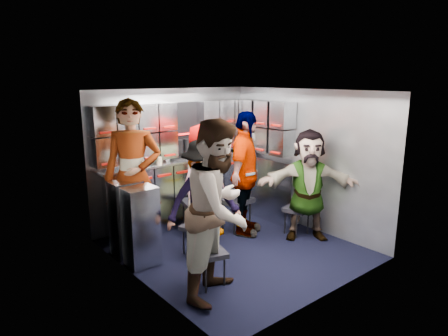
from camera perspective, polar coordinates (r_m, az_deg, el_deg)
floor at (r=5.51m, az=1.60°, el=-11.45°), size 3.00×3.00×0.00m
wall_back at (r=6.34m, az=-7.26°, el=1.71°), size 2.80×0.04×2.10m
wall_left at (r=4.40m, az=-12.24°, el=-3.48°), size 0.04×3.00×2.10m
wall_right at (r=6.15m, az=11.56°, el=1.20°), size 0.04×3.00×2.10m
ceiling at (r=5.02m, az=1.75°, el=10.96°), size 2.80×3.00×0.02m
cart_bank_back at (r=6.30m, az=-6.09°, el=-3.53°), size 2.68×0.38×0.99m
cart_bank_left at (r=5.14m, az=-12.75°, el=-7.62°), size 0.38×0.76×0.99m
counter at (r=6.18m, az=-6.21°, el=1.10°), size 2.68×0.42×0.03m
locker_bank_back at (r=6.15m, az=-6.62°, el=5.53°), size 2.68×0.28×0.82m
locker_bank_right at (r=6.43m, az=6.04°, el=5.86°), size 0.28×1.00×0.82m
right_cabinet at (r=6.56m, az=6.45°, el=-2.84°), size 0.28×1.20×1.00m
coffee_niche at (r=6.30m, az=-5.54°, el=5.55°), size 0.46×0.16×0.84m
red_latch_strip at (r=6.04m, az=-5.14°, el=-0.45°), size 2.60×0.02×0.03m
jump_seat_near_left at (r=4.48m, az=-2.16°, el=-12.30°), size 0.43×0.41×0.41m
jump_seat_mid_left at (r=5.23m, az=-4.00°, el=-8.55°), size 0.43×0.42×0.41m
jump_seat_center at (r=5.96m, az=-3.89°, el=-5.15°), size 0.51×0.49×0.48m
jump_seat_mid_right at (r=6.00m, az=1.80°, el=-4.88°), size 0.48×0.46×0.50m
jump_seat_near_right at (r=5.96m, az=10.39°, el=-5.95°), size 0.42×0.41×0.41m
attendant_standing at (r=5.26m, az=-12.85°, el=-1.32°), size 0.88×0.83×2.02m
attendant_arc_a at (r=4.13m, az=-0.70°, el=-5.94°), size 1.14×1.05×1.87m
attendant_arc_b at (r=4.96m, az=-2.86°, el=-4.71°), size 1.09×0.77×1.54m
attendant_arc_c at (r=5.71m, az=-2.90°, el=-1.84°), size 0.88×0.66×1.64m
attendant_arc_d at (r=5.75m, az=3.01°, el=-0.88°), size 1.12×0.96×1.81m
attendant_arc_e at (r=5.73m, az=11.92°, el=-2.39°), size 1.41×1.30×1.57m
bottle_left at (r=5.65m, az=-14.07°, el=1.19°), size 0.06×0.06×0.26m
bottle_mid at (r=5.97m, az=-8.11°, el=2.13°), size 0.06×0.06×0.28m
bottle_right at (r=6.27m, az=-3.82°, el=2.50°), size 0.06×0.06×0.22m
cup_left at (r=5.90m, az=-9.25°, el=1.09°), size 0.08×0.08×0.10m
cup_right at (r=6.63m, az=0.45°, el=2.55°), size 0.07×0.07×0.10m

